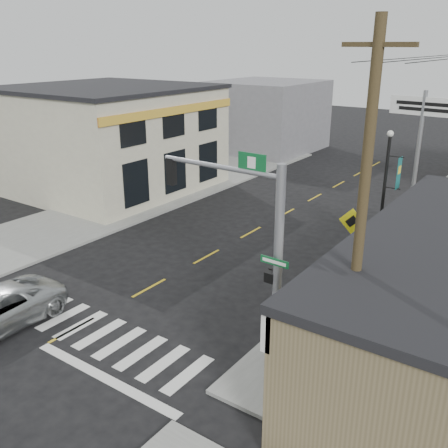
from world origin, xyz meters
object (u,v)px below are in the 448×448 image
Objects in this scene: dance_center_sign at (421,128)px; bare_tree at (407,232)px; guide_sign at (387,254)px; utility_pole_near at (360,228)px; traffic_signal_pole at (257,236)px; lamp_post at (386,182)px; fire_hydrant at (367,296)px.

dance_center_sign reaches higher than bare_tree.
dance_center_sign reaches higher than guide_sign.
traffic_signal_pole is at bearing 170.79° from utility_pole_near.
utility_pole_near is at bearing -90.65° from bare_tree.
bare_tree is (3.69, 3.31, -0.08)m from traffic_signal_pole.
guide_sign is 3.64m from bare_tree.
dance_center_sign is 11.27m from bare_tree.
utility_pole_near reaches higher than bare_tree.
guide_sign is 0.26× the size of utility_pole_near.
lamp_post is 0.79× the size of dance_center_sign.
lamp_post is at bearing 112.08° from utility_pole_near.
fire_hydrant is at bearing -84.26° from guide_sign.
fire_hydrant is 10.84m from dance_center_sign.
traffic_signal_pole is 1.11× the size of lamp_post.
fire_hydrant is at bearing -93.15° from lamp_post.
dance_center_sign is (-1.12, 9.49, 5.13)m from fire_hydrant.
lamp_post is (-1.69, 4.54, 1.66)m from guide_sign.
utility_pole_near is (2.95, -11.68, 1.86)m from lamp_post.
lamp_post is 12.19m from utility_pole_near.
guide_sign is at bearing -86.99° from lamp_post.
fire_hydrant is 6.80m from lamp_post.
lamp_post is 1.22× the size of bare_tree.
fire_hydrant is at bearing 112.04° from utility_pole_near.
dance_center_sign is (-1.31, 8.12, 3.78)m from guide_sign.
guide_sign is at bearing 115.90° from bare_tree.
traffic_signal_pole reaches higher than bare_tree.
dance_center_sign reaches higher than fire_hydrant.
traffic_signal_pole is 6.20m from fire_hydrant.
guide_sign is at bearing 82.14° from fire_hydrant.
lamp_post is 7.86m from bare_tree.
fire_hydrant is at bearing 138.39° from bare_tree.
lamp_post is at bearing 112.50° from bare_tree.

